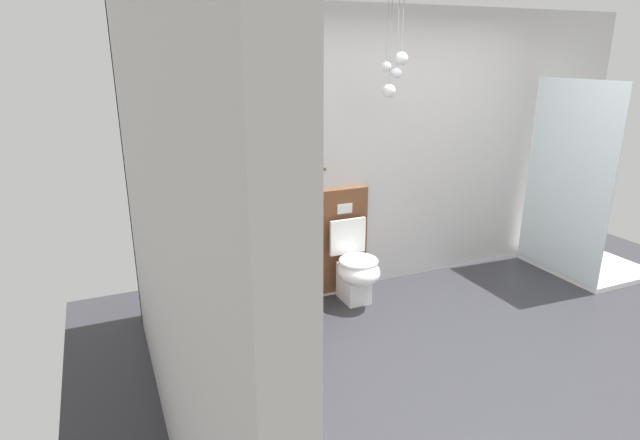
{
  "coord_description": "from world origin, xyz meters",
  "views": [
    {
      "loc": [
        -2.71,
        -2.5,
        2.18
      ],
      "look_at": [
        -1.1,
        1.21,
        0.88
      ],
      "focal_mm": 29.34,
      "sensor_mm": 36.0,
      "label": 1
    }
  ],
  "objects_px": {
    "soap_dispenser": "(260,222)",
    "folded_hand_towel": "(232,247)",
    "shower_tray": "(580,234)",
    "vanity_sink_left": "(234,279)",
    "toilet": "(350,259)",
    "toothbrush_cup": "(193,235)"
  },
  "relations": [
    {
      "from": "vanity_sink_left",
      "to": "shower_tray",
      "type": "xyz_separation_m",
      "value": [
        3.53,
        -0.38,
        0.03
      ]
    },
    {
      "from": "folded_hand_towel",
      "to": "shower_tray",
      "type": "relative_size",
      "value": 0.11
    },
    {
      "from": "toilet",
      "to": "soap_dispenser",
      "type": "distance_m",
      "value": 0.91
    },
    {
      "from": "soap_dispenser",
      "to": "folded_hand_towel",
      "type": "xyz_separation_m",
      "value": [
        -0.33,
        -0.33,
        -0.06
      ]
    },
    {
      "from": "shower_tray",
      "to": "toothbrush_cup",
      "type": "bearing_deg",
      "value": 171.77
    },
    {
      "from": "toothbrush_cup",
      "to": "soap_dispenser",
      "type": "xyz_separation_m",
      "value": [
        0.58,
        0.01,
        0.03
      ]
    },
    {
      "from": "soap_dispenser",
      "to": "folded_hand_towel",
      "type": "bearing_deg",
      "value": -135.34
    },
    {
      "from": "toilet",
      "to": "shower_tray",
      "type": "bearing_deg",
      "value": -9.09
    },
    {
      "from": "folded_hand_towel",
      "to": "soap_dispenser",
      "type": "bearing_deg",
      "value": 44.66
    },
    {
      "from": "vanity_sink_left",
      "to": "soap_dispenser",
      "type": "height_order",
      "value": "soap_dispenser"
    },
    {
      "from": "folded_hand_towel",
      "to": "vanity_sink_left",
      "type": "bearing_deg",
      "value": 75.03
    },
    {
      "from": "toothbrush_cup",
      "to": "shower_tray",
      "type": "xyz_separation_m",
      "value": [
        3.81,
        -0.55,
        -0.34
      ]
    },
    {
      "from": "toothbrush_cup",
      "to": "vanity_sink_left",
      "type": "bearing_deg",
      "value": -31.06
    },
    {
      "from": "soap_dispenser",
      "to": "shower_tray",
      "type": "bearing_deg",
      "value": -9.85
    },
    {
      "from": "soap_dispenser",
      "to": "vanity_sink_left",
      "type": "bearing_deg",
      "value": -148.44
    },
    {
      "from": "vanity_sink_left",
      "to": "shower_tray",
      "type": "distance_m",
      "value": 3.55
    },
    {
      "from": "vanity_sink_left",
      "to": "soap_dispenser",
      "type": "xyz_separation_m",
      "value": [
        0.29,
        0.18,
        0.41
      ]
    },
    {
      "from": "toilet",
      "to": "toothbrush_cup",
      "type": "bearing_deg",
      "value": 173.31
    },
    {
      "from": "shower_tray",
      "to": "toilet",
      "type": "bearing_deg",
      "value": 170.91
    },
    {
      "from": "folded_hand_towel",
      "to": "toothbrush_cup",
      "type": "bearing_deg",
      "value": 127.27
    },
    {
      "from": "toilet",
      "to": "toothbrush_cup",
      "type": "distance_m",
      "value": 1.43
    },
    {
      "from": "shower_tray",
      "to": "folded_hand_towel",
      "type": "bearing_deg",
      "value": 176.3
    }
  ]
}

